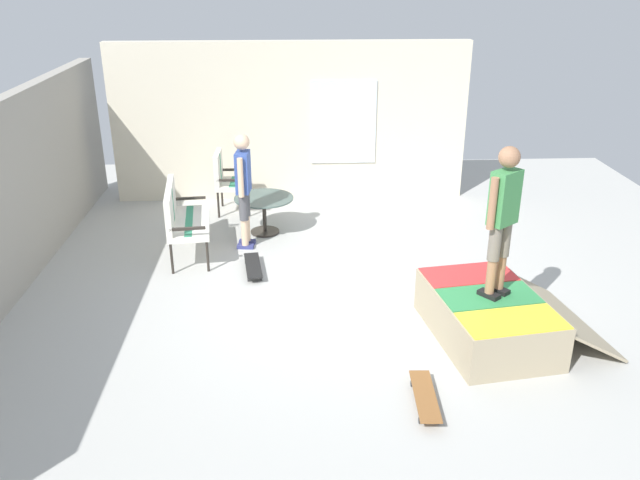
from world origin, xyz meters
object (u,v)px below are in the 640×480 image
skate_ramp (490,316)px  patio_bench (180,215)px  patio_chair_near_house (226,176)px  skateboard_by_bench (253,266)px  person_watching (243,183)px  person_skater (503,212)px  skateboard_spare (425,396)px  patio_table (264,208)px

skate_ramp → patio_bench: 4.41m
patio_chair_near_house → skateboard_by_bench: (-2.33, -0.52, -0.53)m
patio_bench → person_watching: size_ratio=0.78×
person_watching → person_skater: person_skater is taller
patio_chair_near_house → skateboard_spare: patio_chair_near_house is taller
patio_bench → patio_chair_near_house: same height
patio_chair_near_house → person_skater: person_skater is taller
person_watching → skateboard_spare: 4.36m
skate_ramp → patio_bench: patio_bench is taller
person_skater → skateboard_by_bench: 3.52m
skateboard_by_bench → person_watching: bearing=9.0°
person_watching → skateboard_spare: (-3.83, -1.88, -0.89)m
patio_bench → patio_table: bearing=-55.0°
skate_ramp → person_skater: bearing=-45.6°
patio_table → skateboard_by_bench: (-1.38, 0.12, -0.32)m
skateboard_spare → person_watching: bearing=26.2°
patio_bench → person_skater: person_skater is taller
patio_table → skateboard_spare: bearing=-159.4°
skate_ramp → patio_bench: size_ratio=1.53×
skateboard_by_bench → patio_bench: bearing=59.8°
skate_ramp → skateboard_by_bench: bearing=56.1°
patio_chair_near_house → patio_table: (-0.95, -0.64, -0.21)m
skate_ramp → patio_table: size_ratio=2.21×
person_skater → patio_bench: bearing=57.4°
patio_table → person_watching: person_watching is taller
skate_ramp → patio_chair_near_house: patio_chair_near_house is taller
skate_ramp → skateboard_spare: bearing=141.0°
patio_table → person_skater: person_skater is taller
patio_table → person_watching: (-0.50, 0.26, 0.57)m
person_skater → skateboard_spare: size_ratio=2.03×
patio_bench → person_skater: bearing=-122.6°
skateboard_by_bench → skate_ramp: bearing=-123.9°
person_skater → skateboard_by_bench: person_skater is taller
person_watching → person_skater: (-2.66, -2.83, 0.50)m
person_skater → patio_table: bearing=39.2°
skate_ramp → skateboard_by_bench: (1.80, 2.68, -0.18)m
patio_chair_near_house → patio_table: patio_chair_near_house is taller
person_watching → skateboard_by_bench: person_watching is taller
patio_chair_near_house → skateboard_spare: 5.78m
patio_bench → person_skater: (-2.37, -3.71, 0.86)m
patio_chair_near_house → person_skater: bearing=-142.0°
patio_bench → patio_chair_near_house: (1.75, -0.49, -0.00)m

